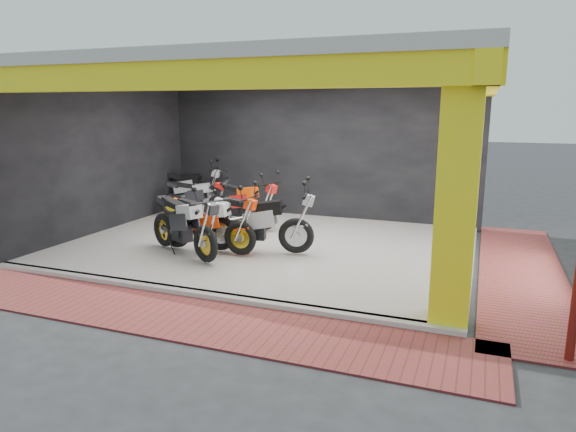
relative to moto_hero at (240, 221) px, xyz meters
The scene contains 17 objects.
ground 1.21m from the moto_hero, 80.93° to the right, with size 80.00×80.00×0.00m, color #2D2D30.
showroom_floor 1.30m from the moto_hero, 82.14° to the left, with size 8.00×6.00×0.10m, color silver.
showroom_ceiling 3.03m from the moto_hero, 82.14° to the left, with size 8.40×6.40×0.20m, color beige.
back_wall 4.29m from the moto_hero, 87.97° to the left, with size 8.20×0.20×3.50m, color black.
left_wall 4.21m from the moto_hero, 164.82° to the left, with size 0.20×6.20×3.50m, color black.
corner_column 4.36m from the moto_hero, 23.28° to the right, with size 0.50×0.50×3.50m, color yellow.
header_beam_front 3.18m from the moto_hero, 85.61° to the right, with size 8.40×0.30×0.40m, color yellow.
header_beam_right 4.98m from the moto_hero, 14.50° to the left, with size 0.30×6.40×0.40m, color yellow.
floor_kerb 2.08m from the moto_hero, 85.65° to the right, with size 8.00×0.20×0.10m, color silver.
paver_front 2.83m from the moto_hero, 86.89° to the right, with size 9.00×1.40×0.03m, color #9A3236.
paver_right 5.12m from the moto_hero, 12.23° to the left, with size 1.40×7.00×0.03m, color #9A3236.
moto_hero is the anchor object (origin of this frame).
moto_row_a 0.75m from the moto_hero, 120.07° to the right, with size 2.27×0.84×1.39m, color black, non-canonical shape.
moto_row_b 1.06m from the moto_hero, 26.37° to the left, with size 2.30×0.85×1.41m, color #A6A7AD, non-canonical shape.
moto_row_c 2.07m from the moto_hero, 100.96° to the left, with size 2.15×0.80×1.31m, color red, non-canonical shape.
moto_row_d 4.62m from the moto_hero, 126.83° to the left, with size 2.22×0.82×1.35m, color #B2B5BA, non-canonical shape.
moto_row_e 3.57m from the moto_hero, 124.98° to the left, with size 1.94×0.72×1.19m, color black, non-canonical shape.
Camera 1 is at (4.03, -7.49, 2.85)m, focal length 32.00 mm.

